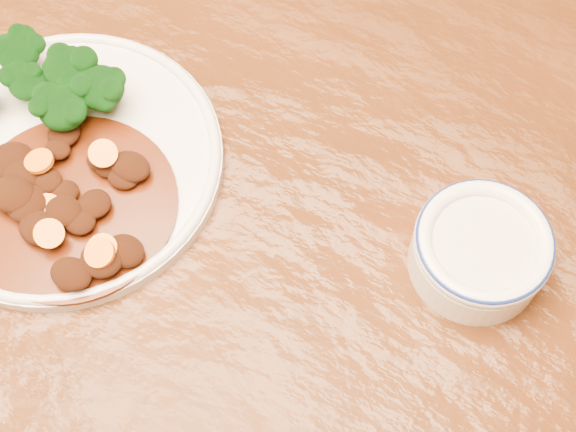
% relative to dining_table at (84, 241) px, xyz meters
% --- Properties ---
extents(ground, '(4.00, 4.00, 0.00)m').
position_rel_dining_table_xyz_m(ground, '(0.00, 0.00, -0.67)').
color(ground, '#442411').
rests_on(ground, ground).
extents(dining_table, '(1.53, 0.96, 0.75)m').
position_rel_dining_table_xyz_m(dining_table, '(0.00, 0.00, 0.00)').
color(dining_table, '#4D240D').
rests_on(dining_table, ground).
extents(dinner_plate, '(0.27, 0.27, 0.02)m').
position_rel_dining_table_xyz_m(dinner_plate, '(-0.02, 0.03, 0.09)').
color(dinner_plate, silver).
rests_on(dinner_plate, dining_table).
extents(broccoli_florets, '(0.13, 0.09, 0.05)m').
position_rel_dining_table_xyz_m(broccoli_florets, '(-0.05, 0.08, 0.12)').
color(broccoli_florets, '#668947').
rests_on(broccoli_florets, dinner_plate).
extents(mince_stew, '(0.17, 0.17, 0.03)m').
position_rel_dining_table_xyz_m(mince_stew, '(0.02, -0.01, 0.10)').
color(mince_stew, '#4F1D08').
rests_on(mince_stew, dinner_plate).
extents(dip_bowl, '(0.11, 0.11, 0.05)m').
position_rel_dining_table_xyz_m(dip_bowl, '(0.33, 0.10, 0.11)').
color(dip_bowl, white).
rests_on(dip_bowl, dining_table).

